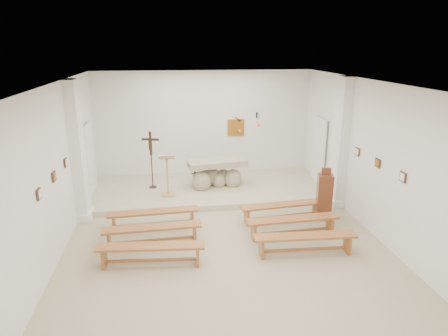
{
  "coord_description": "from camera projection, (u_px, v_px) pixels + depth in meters",
  "views": [
    {
      "loc": [
        -1.14,
        -7.82,
        4.24
      ],
      "look_at": [
        0.18,
        1.6,
        1.31
      ],
      "focal_mm": 32.0,
      "sensor_mm": 36.0,
      "label": 1
    }
  ],
  "objects": [
    {
      "name": "wall_back",
      "position": [
        204.0,
        125.0,
        13.01
      ],
      "size": [
        7.0,
        0.02,
        3.5
      ],
      "primitive_type": "cube",
      "color": "silver",
      "rests_on": "ground"
    },
    {
      "name": "altar",
      "position": [
        216.0,
        175.0,
        12.02
      ],
      "size": [
        1.81,
        0.9,
        0.9
      ],
      "rotation": [
        0.0,
        0.0,
        0.14
      ],
      "color": "tan",
      "rests_on": "sanctuary_platform"
    },
    {
      "name": "station_frame_left_mid",
      "position": [
        54.0,
        176.0,
        8.02
      ],
      "size": [
        0.03,
        0.2,
        0.2
      ],
      "primitive_type": "cube",
      "color": "#422B1D",
      "rests_on": "wall_left"
    },
    {
      "name": "station_frame_right_rear",
      "position": [
        357.0,
        152.0,
        9.89
      ],
      "size": [
        0.03,
        0.2,
        0.2
      ],
      "primitive_type": "cube",
      "color": "#422B1D",
      "rests_on": "wall_right"
    },
    {
      "name": "radiator_right",
      "position": [
        328.0,
        186.0,
        11.73
      ],
      "size": [
        0.1,
        0.85,
        0.52
      ],
      "primitive_type": "cube",
      "color": "silver",
      "rests_on": "ground"
    },
    {
      "name": "ceiling",
      "position": [
        226.0,
        86.0,
        7.77
      ],
      "size": [
        7.0,
        10.0,
        0.02
      ],
      "primitive_type": "cube",
      "color": "silver",
      "rests_on": "wall_back"
    },
    {
      "name": "radiator_left",
      "position": [
        87.0,
        198.0,
        10.82
      ],
      "size": [
        0.1,
        0.85,
        0.52
      ],
      "primitive_type": "cube",
      "color": "silver",
      "rests_on": "ground"
    },
    {
      "name": "station_frame_left_rear",
      "position": [
        66.0,
        163.0,
        8.97
      ],
      "size": [
        0.03,
        0.2,
        0.2
      ],
      "primitive_type": "cube",
      "color": "#422B1D",
      "rests_on": "wall_left"
    },
    {
      "name": "station_frame_right_mid",
      "position": [
        378.0,
        163.0,
        8.94
      ],
      "size": [
        0.03,
        0.2,
        0.2
      ],
      "primitive_type": "cube",
      "color": "#422B1D",
      "rests_on": "wall_right"
    },
    {
      "name": "lectern",
      "position": [
        167.0,
        175.0,
        11.21
      ],
      "size": [
        0.46,
        0.39,
        1.23
      ],
      "rotation": [
        0.0,
        0.0,
        -0.04
      ],
      "color": "tan",
      "rests_on": "sanctuary_platform"
    },
    {
      "name": "gold_wall_relief",
      "position": [
        236.0,
        128.0,
        13.15
      ],
      "size": [
        0.55,
        0.04,
        0.55
      ],
      "primitive_type": "cube",
      "color": "#C17F2D",
      "rests_on": "wall_back"
    },
    {
      "name": "pilaster_left",
      "position": [
        78.0,
        152.0,
        9.73
      ],
      "size": [
        0.26,
        0.55,
        3.5
      ],
      "primitive_type": "cube",
      "color": "white",
      "rests_on": "ground"
    },
    {
      "name": "sanctuary_lamp",
      "position": [
        258.0,
        124.0,
        12.96
      ],
      "size": [
        0.11,
        0.36,
        0.44
      ],
      "color": "black",
      "rests_on": "wall_back"
    },
    {
      "name": "wall_left",
      "position": [
        50.0,
        178.0,
        7.82
      ],
      "size": [
        0.02,
        10.0,
        3.5
      ],
      "primitive_type": "cube",
      "color": "silver",
      "rests_on": "ground"
    },
    {
      "name": "bench_left_third",
      "position": [
        151.0,
        250.0,
        7.93
      ],
      "size": [
        2.17,
        0.52,
        0.45
      ],
      "rotation": [
        0.0,
        0.0,
        -0.08
      ],
      "color": "#A2662F",
      "rests_on": "ground"
    },
    {
      "name": "bench_left_second",
      "position": [
        152.0,
        231.0,
        8.75
      ],
      "size": [
        2.16,
        0.44,
        0.45
      ],
      "rotation": [
        0.0,
        0.0,
        0.05
      ],
      "color": "#A2662F",
      "rests_on": "ground"
    },
    {
      "name": "sanctuary_platform",
      "position": [
        209.0,
        189.0,
        12.09
      ],
      "size": [
        6.98,
        3.0,
        0.15
      ],
      "primitive_type": "cube",
      "color": "beige",
      "rests_on": "ground"
    },
    {
      "name": "bench_left_front",
      "position": [
        153.0,
        215.0,
        9.58
      ],
      "size": [
        2.17,
        0.47,
        0.45
      ],
      "rotation": [
        0.0,
        0.0,
        0.06
      ],
      "color": "#A2662F",
      "rests_on": "ground"
    },
    {
      "name": "wall_right",
      "position": [
        383.0,
        164.0,
        8.75
      ],
      "size": [
        0.02,
        10.0,
        3.5
      ],
      "primitive_type": "cube",
      "color": "silver",
      "rests_on": "ground"
    },
    {
      "name": "crucifix_stand",
      "position": [
        151.0,
        156.0,
        11.72
      ],
      "size": [
        0.51,
        0.22,
        1.71
      ],
      "rotation": [
        0.0,
        0.0,
        -0.26
      ],
      "color": "#361B11",
      "rests_on": "sanctuary_platform"
    },
    {
      "name": "ground",
      "position": [
        226.0,
        246.0,
        8.8
      ],
      "size": [
        7.0,
        10.0,
        0.0
      ],
      "primitive_type": "cube",
      "color": "tan",
      "rests_on": "ground"
    },
    {
      "name": "station_frame_left_front",
      "position": [
        39.0,
        194.0,
        7.08
      ],
      "size": [
        0.03,
        0.2,
        0.2
      ],
      "primitive_type": "cube",
      "color": "#422B1D",
      "rests_on": "wall_left"
    },
    {
      "name": "bench_right_front",
      "position": [
        282.0,
        208.0,
        10.0
      ],
      "size": [
        2.17,
        0.56,
        0.45
      ],
      "rotation": [
        0.0,
        0.0,
        0.1
      ],
      "color": "#A2662F",
      "rests_on": "ground"
    },
    {
      "name": "donation_pedestal",
      "position": [
        324.0,
        196.0,
        10.06
      ],
      "size": [
        0.44,
        0.44,
        1.35
      ],
      "rotation": [
        0.0,
        0.0,
        -0.25
      ],
      "color": "brown",
      "rests_on": "ground"
    },
    {
      "name": "bench_right_third",
      "position": [
        305.0,
        240.0,
        8.36
      ],
      "size": [
        2.16,
        0.43,
        0.45
      ],
      "rotation": [
        0.0,
        0.0,
        -0.04
      ],
      "color": "#A2662F",
      "rests_on": "ground"
    },
    {
      "name": "pilaster_right",
      "position": [
        340.0,
        143.0,
        10.63
      ],
      "size": [
        0.26,
        0.55,
        3.5
      ],
      "primitive_type": "cube",
      "color": "white",
      "rests_on": "ground"
    },
    {
      "name": "potted_plant",
      "position": [
        198.0,
        176.0,
        12.23
      ],
      "size": [
        0.6,
        0.59,
        0.5
      ],
      "primitive_type": "imported",
      "rotation": [
        0.0,
        0.0,
        0.63
      ],
      "color": "#285020",
      "rests_on": "sanctuary_platform"
    },
    {
      "name": "station_frame_right_front",
      "position": [
        403.0,
        177.0,
        8.0
      ],
      "size": [
        0.03,
        0.2,
        0.2
      ],
      "primitive_type": "cube",
      "color": "#422B1D",
      "rests_on": "wall_right"
    },
    {
      "name": "bench_right_second",
      "position": [
        293.0,
        223.0,
        9.18
      ],
      "size": [
        2.16,
        0.45,
        0.45
      ],
      "rotation": [
        0.0,
        0.0,
        0.05
      ],
      "color": "#A2662F",
      "rests_on": "ground"
    }
  ]
}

